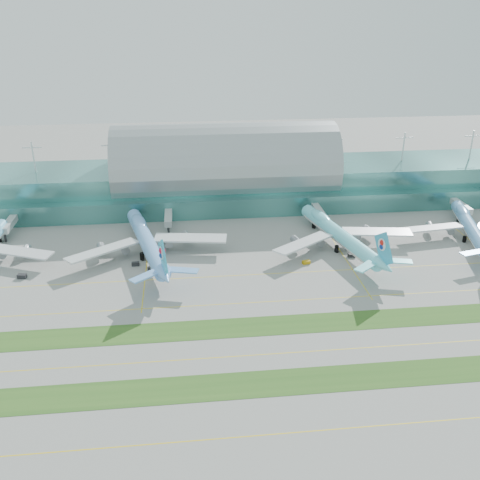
{
  "coord_description": "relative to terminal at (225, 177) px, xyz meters",
  "views": [
    {
      "loc": [
        -22.65,
        -151.48,
        101.54
      ],
      "look_at": [
        0.0,
        55.0,
        9.0
      ],
      "focal_mm": 40.0,
      "sensor_mm": 36.0,
      "label": 1
    }
  ],
  "objects": [
    {
      "name": "terminal",
      "position": [
        0.0,
        0.0,
        0.0
      ],
      "size": [
        340.0,
        69.1,
        36.0
      ],
      "color": "#3D7A75",
      "rests_on": "ground"
    },
    {
      "name": "gse_b",
      "position": [
        -89.17,
        -81.63,
        -13.38
      ],
      "size": [
        3.71,
        2.53,
        1.7
      ],
      "primitive_type": "cube",
      "rotation": [
        0.0,
        0.0,
        -0.16
      ],
      "color": "black",
      "rests_on": "ground"
    },
    {
      "name": "grass_strip_far",
      "position": [
        -0.01,
        -126.79,
        -14.19
      ],
      "size": [
        420.0,
        12.0,
        0.08
      ],
      "primitive_type": "cube",
      "color": "#2D591E",
      "rests_on": "ground"
    },
    {
      "name": "taxiline_c",
      "position": [
        -0.01,
        -110.79,
        -14.22
      ],
      "size": [
        420.0,
        0.35,
        0.01
      ],
      "primitive_type": "cube",
      "color": "yellow",
      "rests_on": "ground"
    },
    {
      "name": "taxiline_a",
      "position": [
        -0.01,
        -176.79,
        -14.22
      ],
      "size": [
        420.0,
        0.35,
        0.01
      ],
      "primitive_type": "cube",
      "color": "yellow",
      "rests_on": "ground"
    },
    {
      "name": "airliner_b",
      "position": [
        -40.01,
        -64.7,
        -7.42
      ],
      "size": [
        68.68,
        79.23,
        22.07
      ],
      "rotation": [
        0.0,
        0.0,
        0.24
      ],
      "color": "#6FADF5",
      "rests_on": "ground"
    },
    {
      "name": "gse_f",
      "position": [
        48.65,
        -76.9,
        -13.53
      ],
      "size": [
        3.68,
        2.6,
        1.39
      ],
      "primitive_type": "cube",
      "rotation": [
        0.0,
        0.0,
        -0.21
      ],
      "color": "black",
      "rests_on": "ground"
    },
    {
      "name": "gse_d",
      "position": [
        -37.14,
        -80.46,
        -13.51
      ],
      "size": [
        4.06,
        2.57,
        1.43
      ],
      "primitive_type": "cube",
      "rotation": [
        0.0,
        0.0,
        -0.14
      ],
      "color": "black",
      "rests_on": "ground"
    },
    {
      "name": "gse_e",
      "position": [
        27.47,
        -81.35,
        -13.51
      ],
      "size": [
        3.6,
        2.5,
        1.42
      ],
      "primitive_type": "cube",
      "rotation": [
        0.0,
        0.0,
        0.23
      ],
      "color": "#C4900B",
      "rests_on": "ground"
    },
    {
      "name": "ground",
      "position": [
        -0.01,
        -128.79,
        -14.23
      ],
      "size": [
        700.0,
        700.0,
        0.0
      ],
      "primitive_type": "plane",
      "color": "gray",
      "rests_on": "ground"
    },
    {
      "name": "grass_strip_near",
      "position": [
        -0.01,
        -156.79,
        -14.19
      ],
      "size": [
        420.0,
        12.0,
        0.08
      ],
      "primitive_type": "cube",
      "color": "#2D591E",
      "rests_on": "ground"
    },
    {
      "name": "airliner_d",
      "position": [
        109.09,
        -63.95,
        -8.11
      ],
      "size": [
        61.4,
        70.96,
        19.85
      ],
      "rotation": [
        0.0,
        0.0,
        -0.26
      ],
      "color": "#5F98D1",
      "rests_on": "ground"
    },
    {
      "name": "gse_c",
      "position": [
        -44.53,
        -75.3,
        -13.44
      ],
      "size": [
        3.35,
        1.88,
        1.58
      ],
      "primitive_type": "cube",
      "rotation": [
        0.0,
        0.0,
        0.06
      ],
      "color": "black",
      "rests_on": "ground"
    },
    {
      "name": "taxiline_d",
      "position": [
        -0.01,
        -88.79,
        -14.22
      ],
      "size": [
        420.0,
        0.35,
        0.01
      ],
      "primitive_type": "cube",
      "color": "yellow",
      "rests_on": "ground"
    },
    {
      "name": "taxiline_b",
      "position": [
        -0.01,
        -142.79,
        -14.22
      ],
      "size": [
        420.0,
        0.35,
        0.01
      ],
      "primitive_type": "cube",
      "color": "yellow",
      "rests_on": "ground"
    },
    {
      "name": "airliner_c",
      "position": [
        45.38,
        -66.33,
        -7.62
      ],
      "size": [
        66.79,
        77.0,
        21.43
      ],
      "rotation": [
        0.0,
        0.0,
        0.23
      ],
      "color": "#6DE2F1",
      "rests_on": "ground"
    }
  ]
}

